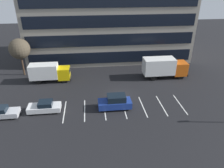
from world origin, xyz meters
name	(u,v)px	position (x,y,z in m)	size (l,w,h in m)	color
ground_plane	(120,94)	(0.00, 0.00, 0.00)	(120.00, 120.00, 0.00)	black
office_building	(109,8)	(0.00, 17.95, 10.80)	(34.31, 12.39, 21.60)	gray
lot_markings	(124,108)	(0.00, -3.90, 0.00)	(16.94, 5.40, 0.01)	silver
box_truck_orange	(164,67)	(8.88, 5.44, 2.11)	(8.08, 2.67, 3.74)	#D85914
box_truck_yellow	(49,72)	(-11.72, 6.07, 1.83)	(7.02, 2.32, 3.25)	yellow
suv_navy	(115,102)	(-1.26, -3.86, 1.02)	(4.68, 1.98, 2.12)	navy
sedan_silver	(2,112)	(-16.51, -4.29, 0.72)	(4.28, 1.79, 1.53)	silver
sedan_white	(45,107)	(-11.06, -3.58, 0.75)	(4.46, 1.87, 1.60)	white
bare_tree	(20,49)	(-17.00, 9.47, 5.11)	(3.73, 3.73, 6.99)	#473323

